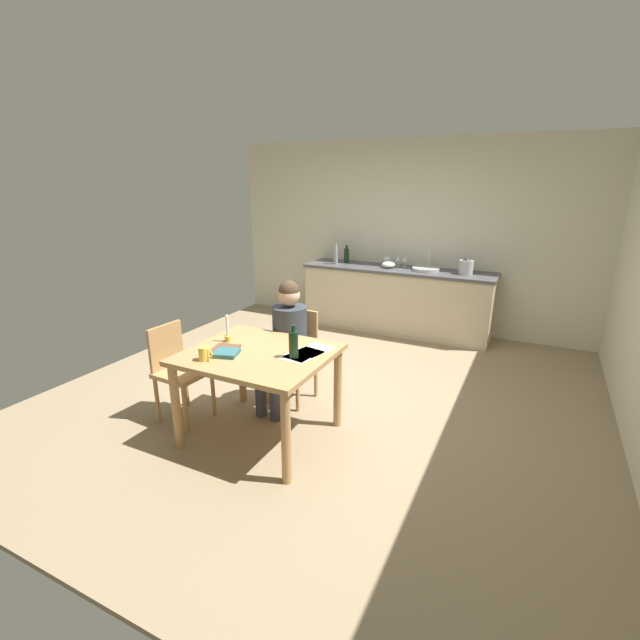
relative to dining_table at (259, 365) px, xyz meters
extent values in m
cube|color=#937F60|center=(0.17, 0.91, -0.66)|extent=(5.20, 5.20, 0.04)
cube|color=beige|center=(0.17, 3.51, 0.66)|extent=(5.20, 0.12, 2.60)
cube|color=beige|center=(0.17, 3.15, -0.21)|extent=(2.56, 0.60, 0.86)
cube|color=#4C4C51|center=(0.17, 3.15, 0.24)|extent=(2.60, 0.64, 0.04)
cube|color=tan|center=(0.00, 0.00, 0.09)|extent=(1.12, 0.99, 0.04)
cylinder|color=tan|center=(-0.50, -0.43, -0.29)|extent=(0.07, 0.07, 0.71)
cylinder|color=tan|center=(0.50, -0.43, -0.29)|extent=(0.07, 0.07, 0.71)
cylinder|color=tan|center=(-0.50, 0.43, -0.29)|extent=(0.07, 0.07, 0.71)
cylinder|color=tan|center=(0.50, 0.43, -0.29)|extent=(0.07, 0.07, 0.71)
cube|color=tan|center=(-0.09, 0.67, -0.18)|extent=(0.42, 0.42, 0.04)
cube|color=tan|center=(-0.08, 0.86, 0.03)|extent=(0.36, 0.05, 0.40)
cylinder|color=tan|center=(-0.27, 0.51, -0.42)|extent=(0.04, 0.04, 0.45)
cylinder|color=tan|center=(0.07, 0.50, -0.42)|extent=(0.04, 0.04, 0.45)
cylinder|color=tan|center=(-0.25, 0.85, -0.42)|extent=(0.04, 0.04, 0.45)
cylinder|color=tan|center=(0.09, 0.84, -0.42)|extent=(0.04, 0.04, 0.45)
cylinder|color=#333842|center=(-0.09, 0.65, 0.06)|extent=(0.34, 0.34, 0.50)
sphere|color=#D8AD8C|center=(-0.09, 0.65, 0.42)|extent=(0.20, 0.20, 0.20)
sphere|color=#473323|center=(-0.09, 0.65, 0.46)|extent=(0.19, 0.19, 0.19)
cylinder|color=#383847|center=(-0.18, 0.47, -0.19)|extent=(0.15, 0.39, 0.13)
cylinder|color=#383847|center=(-0.19, 0.28, -0.42)|extent=(0.10, 0.10, 0.45)
cylinder|color=#383847|center=(-0.02, 0.46, -0.19)|extent=(0.15, 0.39, 0.13)
cylinder|color=#383847|center=(-0.03, 0.27, -0.42)|extent=(0.10, 0.10, 0.45)
cube|color=tan|center=(-0.76, -0.06, -0.20)|extent=(0.42, 0.42, 0.04)
cube|color=tan|center=(-0.95, -0.05, 0.01)|extent=(0.05, 0.36, 0.40)
cylinder|color=tan|center=(-0.60, -0.24, -0.43)|extent=(0.04, 0.04, 0.44)
cylinder|color=tan|center=(-0.58, 0.10, -0.43)|extent=(0.04, 0.04, 0.44)
cylinder|color=tan|center=(-0.94, -0.22, -0.43)|extent=(0.04, 0.04, 0.44)
cylinder|color=tan|center=(-0.92, 0.12, -0.43)|extent=(0.04, 0.04, 0.44)
cylinder|color=#F2CC4C|center=(-0.27, -0.32, 0.16)|extent=(0.08, 0.08, 0.11)
torus|color=#F2CC4C|center=(-0.23, -0.32, 0.17)|extent=(0.07, 0.01, 0.07)
cylinder|color=gold|center=(-0.37, 0.09, 0.14)|extent=(0.06, 0.06, 0.05)
cylinder|color=white|center=(-0.37, 0.09, 0.25)|extent=(0.02, 0.02, 0.18)
cube|color=#30636B|center=(-0.19, -0.17, 0.13)|extent=(0.23, 0.22, 0.03)
cube|color=brown|center=(-0.26, -0.09, 0.12)|extent=(0.24, 0.28, 0.02)
cube|color=white|center=(0.38, 0.23, 0.11)|extent=(0.28, 0.34, 0.00)
cube|color=white|center=(0.35, 0.12, 0.11)|extent=(0.26, 0.33, 0.00)
cube|color=white|center=(0.33, 0.09, 0.11)|extent=(0.24, 0.32, 0.00)
cylinder|color=black|center=(0.31, 0.03, 0.21)|extent=(0.07, 0.07, 0.21)
cylinder|color=black|center=(0.31, 0.03, 0.35)|extent=(0.03, 0.03, 0.05)
cylinder|color=#B2B7BC|center=(0.56, 3.15, 0.28)|extent=(0.36, 0.36, 0.04)
cylinder|color=silver|center=(0.56, 3.31, 0.38)|extent=(0.02, 0.02, 0.24)
cylinder|color=#8C999E|center=(-0.72, 3.06, 0.38)|extent=(0.06, 0.06, 0.24)
cylinder|color=#8C999E|center=(-0.72, 3.06, 0.52)|extent=(0.03, 0.03, 0.06)
cylinder|color=black|center=(-0.63, 3.23, 0.36)|extent=(0.07, 0.07, 0.20)
cylinder|color=black|center=(-0.63, 3.23, 0.49)|extent=(0.03, 0.03, 0.05)
ellipsoid|color=white|center=(0.05, 3.13, 0.30)|extent=(0.19, 0.19, 0.08)
cylinder|color=#B7BABF|center=(1.07, 3.15, 0.35)|extent=(0.18, 0.18, 0.18)
cone|color=#262628|center=(1.07, 3.15, 0.46)|extent=(0.11, 0.11, 0.04)
cylinder|color=silver|center=(0.22, 3.30, 0.26)|extent=(0.06, 0.06, 0.00)
cylinder|color=silver|center=(0.22, 3.30, 0.30)|extent=(0.01, 0.01, 0.07)
cone|color=silver|center=(0.22, 3.30, 0.37)|extent=(0.07, 0.07, 0.08)
cylinder|color=silver|center=(0.12, 3.30, 0.26)|extent=(0.06, 0.06, 0.00)
cylinder|color=silver|center=(0.12, 3.30, 0.30)|extent=(0.01, 0.01, 0.07)
cone|color=silver|center=(0.12, 3.30, 0.37)|extent=(0.07, 0.07, 0.08)
cylinder|color=silver|center=(-0.01, 3.30, 0.26)|extent=(0.06, 0.06, 0.00)
cylinder|color=silver|center=(-0.01, 3.30, 0.30)|extent=(0.01, 0.01, 0.07)
cone|color=silver|center=(-0.01, 3.30, 0.37)|extent=(0.07, 0.07, 0.08)
cylinder|color=silver|center=(-0.05, 3.30, 0.26)|extent=(0.06, 0.06, 0.00)
cylinder|color=silver|center=(-0.05, 3.30, 0.30)|extent=(0.01, 0.01, 0.07)
cone|color=silver|center=(-0.05, 3.30, 0.37)|extent=(0.07, 0.07, 0.08)
camera|label=1|loc=(1.91, -2.74, 1.42)|focal=25.07mm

